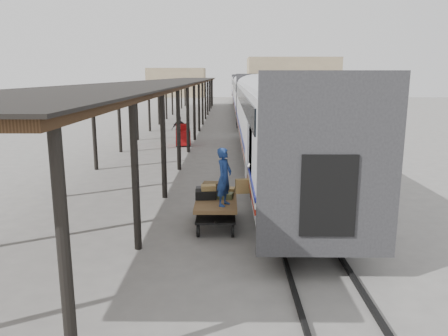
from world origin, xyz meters
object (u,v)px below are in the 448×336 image
luggage_tug (183,136)px  porter (224,177)px  pedestrian (180,129)px  baggage_cart (216,206)px

luggage_tug → porter: bearing=-87.2°
luggage_tug → pedestrian: pedestrian is taller
porter → pedestrian: (-3.24, 17.65, -0.78)m
luggage_tug → pedestrian: 1.35m
luggage_tug → porter: 16.67m
baggage_cart → luggage_tug: 15.95m
baggage_cart → porter: porter is taller
porter → baggage_cart: bearing=44.6°
pedestrian → baggage_cart: bearing=88.3°
luggage_tug → porter: size_ratio=0.98×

